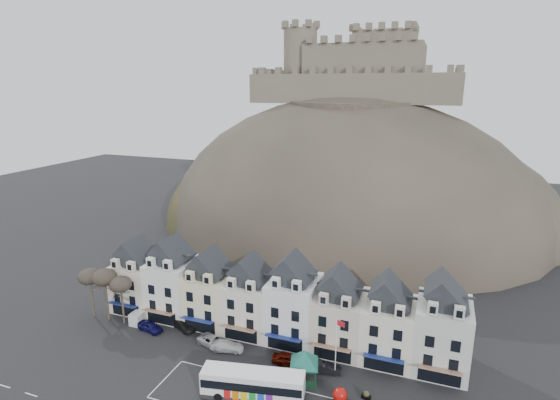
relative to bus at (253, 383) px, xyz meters
The scene contains 19 objects.
coach_bay_markings 2.26m from the bus, 140.50° to the right, with size 22.00×7.50×0.01m, color silver.
townhouse_terrace 14.63m from the bus, 101.20° to the left, with size 54.40×9.35×11.80m.
castle_hill 67.00m from the bus, 91.42° to the left, with size 100.00×76.00×68.00m.
castle 83.29m from the bus, 91.86° to the left, with size 50.20×22.20×22.00m.
tree_left_far 33.40m from the bus, 165.08° to the left, with size 3.61×3.61×8.24m.
tree_left_mid 30.60m from the bus, 163.62° to the left, with size 3.78×3.78×8.64m.
tree_left_near 27.66m from the bus, 161.84° to the left, with size 3.43×3.43×7.84m.
bus is the anchor object (origin of this frame).
bus_shelter 7.05m from the bus, 44.69° to the left, with size 6.75×6.75×4.44m.
red_buoy 10.37m from the bus, 13.11° to the left, with size 1.81×1.81×2.12m.
flagpole 11.43m from the bus, 40.53° to the left, with size 1.15×0.47×8.37m.
white_van 25.72m from the bus, 157.10° to the left, with size 1.97×4.31×1.94m.
planter_west 13.60m from the bus, 18.67° to the left, with size 1.17×0.81×1.07m.
car_navy 22.11m from the bus, 158.93° to the left, with size 1.74×4.32×1.47m, color #100E48.
car_black 18.93m from the bus, 148.03° to the left, with size 1.55×4.44×1.46m, color black.
car_silver 12.42m from the bus, 141.13° to the left, with size 2.33×4.98×1.41m, color #AEAFB6.
car_white 10.55m from the bus, 134.27° to the left, with size 1.94×4.77×1.38m, color silver.
car_maroon 7.82m from the bus, 75.85° to the left, with size 1.78×4.41×1.50m, color #510E04.
car_charcoal 10.40m from the bus, 46.61° to the left, with size 1.39×3.98×1.31m, color black.
Camera 1 is at (21.44, -38.85, 36.29)m, focal length 28.00 mm.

